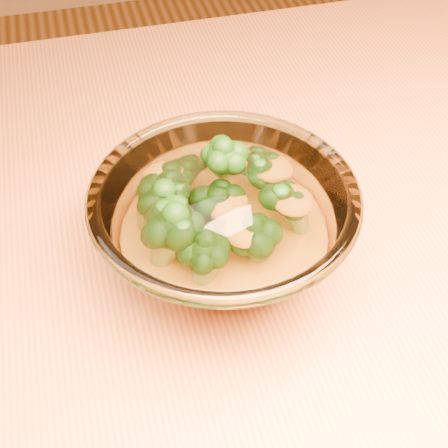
% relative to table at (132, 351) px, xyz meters
% --- Properties ---
extents(table, '(1.20, 0.80, 0.75)m').
position_rel_table_xyz_m(table, '(0.00, 0.00, 0.00)').
color(table, '#B85E37').
rests_on(table, ground).
extents(glass_bowl, '(0.20, 0.20, 0.09)m').
position_rel_table_xyz_m(glass_bowl, '(0.09, -0.00, 0.15)').
color(glass_bowl, white).
rests_on(glass_bowl, table).
extents(cheese_sauce, '(0.12, 0.12, 0.03)m').
position_rel_table_xyz_m(cheese_sauce, '(0.09, -0.00, 0.13)').
color(cheese_sauce, orange).
rests_on(cheese_sauce, glass_bowl).
extents(broccoli_heap, '(0.13, 0.12, 0.07)m').
position_rel_table_xyz_m(broccoli_heap, '(0.08, 0.01, 0.16)').
color(broccoli_heap, black).
rests_on(broccoli_heap, cheese_sauce).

